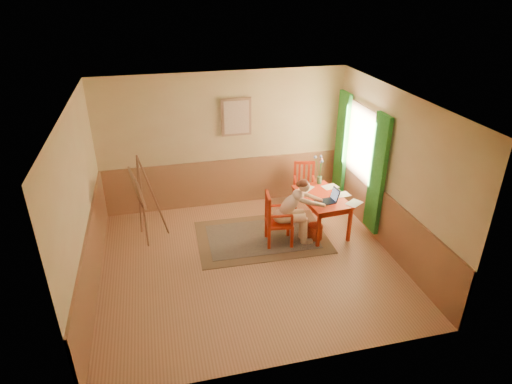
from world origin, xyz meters
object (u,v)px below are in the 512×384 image
object	(u,v)px
table	(321,200)
laptop	(328,199)
easel	(139,191)
chair_left	(276,219)
chair_back	(304,186)
figure	(294,209)

from	to	relation	value
table	laptop	distance (m)	0.28
laptop	easel	xyz separation A→B (m)	(-3.31, 0.68, 0.22)
chair_left	chair_back	bearing A→B (deg)	51.96
laptop	easel	bearing A→B (deg)	168.42
chair_back	figure	bearing A→B (deg)	-117.11
chair_left	chair_back	size ratio (longest dim) A/B	1.03
laptop	easel	world-z (taller)	easel
table	figure	distance (m)	0.72
chair_left	figure	world-z (taller)	figure
laptop	chair_left	bearing A→B (deg)	-178.30
figure	laptop	bearing A→B (deg)	5.37
chair_back	easel	xyz separation A→B (m)	(-3.27, -0.50, 0.50)
chair_back	table	bearing A→B (deg)	-89.61
table	easel	xyz separation A→B (m)	(-3.28, 0.43, 0.36)
chair_left	laptop	distance (m)	1.02
figure	table	bearing A→B (deg)	25.63
table	chair_left	bearing A→B (deg)	-163.94
chair_back	easel	distance (m)	3.35
laptop	easel	size ratio (longest dim) A/B	0.25
chair_left	easel	world-z (taller)	easel
table	easel	bearing A→B (deg)	172.47
chair_back	easel	world-z (taller)	easel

